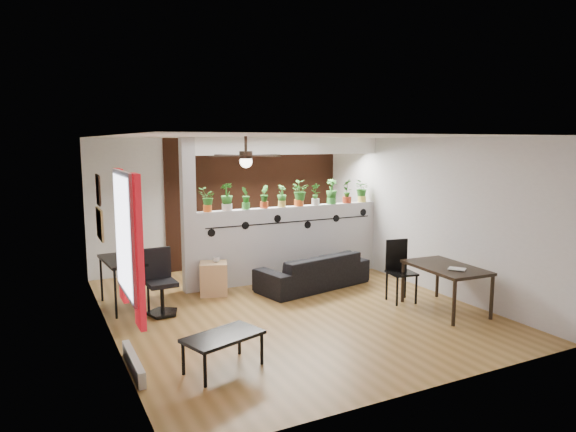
# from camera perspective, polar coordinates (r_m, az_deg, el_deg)

# --- Properties ---
(room_shell) EXTENTS (6.30, 7.10, 2.90)m
(room_shell) POSITION_cam_1_polar(r_m,az_deg,el_deg) (7.71, 0.06, -0.89)
(room_shell) COLOR brown
(room_shell) RESTS_ON ground
(partition_wall) EXTENTS (3.60, 0.18, 1.35)m
(partition_wall) POSITION_cam_1_polar(r_m,az_deg,el_deg) (9.50, 0.27, -2.98)
(partition_wall) COLOR #BCBCC1
(partition_wall) RESTS_ON ground
(ceiling_header) EXTENTS (3.60, 0.18, 0.30)m
(ceiling_header) POSITION_cam_1_polar(r_m,az_deg,el_deg) (9.32, 0.28, 7.79)
(ceiling_header) COLOR white
(ceiling_header) RESTS_ON room_shell
(pier_column) EXTENTS (0.22, 0.20, 2.60)m
(pier_column) POSITION_cam_1_polar(r_m,az_deg,el_deg) (8.70, -10.99, 0.00)
(pier_column) COLOR #BCBCC1
(pier_column) RESTS_ON ground
(brick_panel) EXTENTS (3.90, 0.05, 2.60)m
(brick_panel) POSITION_cam_1_polar(r_m,az_deg,el_deg) (10.72, -3.30, 1.67)
(brick_panel) COLOR #9D4C2D
(brick_panel) RESTS_ON ground
(vine_decal) EXTENTS (3.31, 0.01, 0.30)m
(vine_decal) POSITION_cam_1_polar(r_m,az_deg,el_deg) (9.34, 0.54, -0.65)
(vine_decal) COLOR black
(vine_decal) RESTS_ON partition_wall
(window_assembly) EXTENTS (0.09, 1.30, 1.55)m
(window_assembly) POSITION_cam_1_polar(r_m,az_deg,el_deg) (5.75, -17.54, -2.32)
(window_assembly) COLOR white
(window_assembly) RESTS_ON room_shell
(baseboard_heater) EXTENTS (0.08, 1.00, 0.18)m
(baseboard_heater) POSITION_cam_1_polar(r_m,az_deg,el_deg) (6.17, -16.79, -15.39)
(baseboard_heater) COLOR beige
(baseboard_heater) RESTS_ON ground
(corkboard) EXTENTS (0.03, 0.60, 0.45)m
(corkboard) POSITION_cam_1_polar(r_m,az_deg,el_deg) (7.88, -20.19, -0.84)
(corkboard) COLOR #9E804C
(corkboard) RESTS_ON room_shell
(framed_art) EXTENTS (0.03, 0.34, 0.44)m
(framed_art) POSITION_cam_1_polar(r_m,az_deg,el_deg) (7.77, -20.34, 2.75)
(framed_art) COLOR #8C7259
(framed_art) RESTS_ON room_shell
(ceiling_fan) EXTENTS (1.19, 1.19, 0.43)m
(ceiling_fan) POSITION_cam_1_polar(r_m,az_deg,el_deg) (7.01, -4.70, 6.49)
(ceiling_fan) COLOR black
(ceiling_fan) RESTS_ON room_shell
(potted_plant_0) EXTENTS (0.22, 0.19, 0.41)m
(potted_plant_0) POSITION_cam_1_polar(r_m,az_deg,el_deg) (8.76, -8.97, 1.88)
(potted_plant_0) COLOR orange
(potted_plant_0) RESTS_ON partition_wall
(potted_plant_1) EXTENTS (0.28, 0.23, 0.48)m
(potted_plant_1) POSITION_cam_1_polar(r_m,az_deg,el_deg) (8.87, -6.81, 2.22)
(potted_plant_1) COLOR white
(potted_plant_1) RESTS_ON partition_wall
(potted_plant_2) EXTENTS (0.23, 0.25, 0.40)m
(potted_plant_2) POSITION_cam_1_polar(r_m,az_deg,el_deg) (9.00, -4.71, 2.07)
(potted_plant_2) COLOR #338430
(potted_plant_2) RESTS_ON partition_wall
(potted_plant_3) EXTENTS (0.22, 0.25, 0.41)m
(potted_plant_3) POSITION_cam_1_polar(r_m,az_deg,el_deg) (9.14, -2.67, 2.23)
(potted_plant_3) COLOR #AE3E1B
(potted_plant_3) RESTS_ON partition_wall
(potted_plant_4) EXTENTS (0.25, 0.23, 0.40)m
(potted_plant_4) POSITION_cam_1_polar(r_m,az_deg,el_deg) (9.29, -0.69, 2.30)
(potted_plant_4) COLOR gold
(potted_plant_4) RESTS_ON partition_wall
(potted_plant_5) EXTENTS (0.29, 0.31, 0.47)m
(potted_plant_5) POSITION_cam_1_polar(r_m,az_deg,el_deg) (9.44, 1.23, 2.62)
(potted_plant_5) COLOR #D35118
(potted_plant_5) RESTS_ON partition_wall
(potted_plant_6) EXTENTS (0.24, 0.21, 0.42)m
(potted_plant_6) POSITION_cam_1_polar(r_m,az_deg,el_deg) (9.61, 3.08, 2.54)
(potted_plant_6) COLOR silver
(potted_plant_6) RESTS_ON partition_wall
(potted_plant_7) EXTENTS (0.29, 0.25, 0.47)m
(potted_plant_7) POSITION_cam_1_polar(r_m,az_deg,el_deg) (9.79, 4.86, 2.79)
(potted_plant_7) COLOR green
(potted_plant_7) RESTS_ON partition_wall
(potted_plant_8) EXTENTS (0.30, 0.28, 0.47)m
(potted_plant_8) POSITION_cam_1_polar(r_m,az_deg,el_deg) (9.98, 6.58, 2.87)
(potted_plant_8) COLOR #BC381E
(potted_plant_8) RESTS_ON partition_wall
(potted_plant_9) EXTENTS (0.23, 0.27, 0.45)m
(potted_plant_9) POSITION_cam_1_polar(r_m,az_deg,el_deg) (10.18, 8.23, 2.87)
(potted_plant_9) COLOR #E2D250
(potted_plant_9) RESTS_ON partition_wall
(sofa) EXTENTS (2.05, 1.13, 0.57)m
(sofa) POSITION_cam_1_polar(r_m,az_deg,el_deg) (9.02, 2.79, -6.14)
(sofa) COLOR black
(sofa) RESTS_ON ground
(cube_shelf) EXTENTS (0.55, 0.52, 0.55)m
(cube_shelf) POSITION_cam_1_polar(r_m,az_deg,el_deg) (8.68, -8.26, -6.89)
(cube_shelf) COLOR tan
(cube_shelf) RESTS_ON ground
(cup) EXTENTS (0.15, 0.15, 0.09)m
(cup) POSITION_cam_1_polar(r_m,az_deg,el_deg) (8.61, -7.99, -4.81)
(cup) COLOR gray
(cup) RESTS_ON cube_shelf
(computer_desk) EXTENTS (0.63, 1.09, 0.76)m
(computer_desk) POSITION_cam_1_polar(r_m,az_deg,el_deg) (8.25, -17.87, -5.04)
(computer_desk) COLOR black
(computer_desk) RESTS_ON ground
(monitor) EXTENTS (0.36, 0.12, 0.20)m
(monitor) POSITION_cam_1_polar(r_m,az_deg,el_deg) (8.36, -18.09, -3.66)
(monitor) COLOR black
(monitor) RESTS_ON computer_desk
(office_chair) EXTENTS (0.50, 0.50, 0.96)m
(office_chair) POSITION_cam_1_polar(r_m,az_deg,el_deg) (7.83, -13.96, -7.58)
(office_chair) COLOR black
(office_chair) RESTS_ON ground
(dining_table) EXTENTS (0.83, 1.30, 0.68)m
(dining_table) POSITION_cam_1_polar(r_m,az_deg,el_deg) (8.08, 17.14, -5.83)
(dining_table) COLOR black
(dining_table) RESTS_ON ground
(book) EXTENTS (0.28, 0.29, 0.02)m
(book) POSITION_cam_1_polar(r_m,az_deg,el_deg) (7.78, 18.16, -5.77)
(book) COLOR gray
(book) RESTS_ON dining_table
(folding_chair) EXTENTS (0.46, 0.46, 0.98)m
(folding_chair) POSITION_cam_1_polar(r_m,az_deg,el_deg) (8.40, 12.23, -5.33)
(folding_chair) COLOR black
(folding_chair) RESTS_ON ground
(coffee_table) EXTENTS (0.97, 0.73, 0.41)m
(coffee_table) POSITION_cam_1_polar(r_m,az_deg,el_deg) (5.90, -7.22, -13.35)
(coffee_table) COLOR black
(coffee_table) RESTS_ON ground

